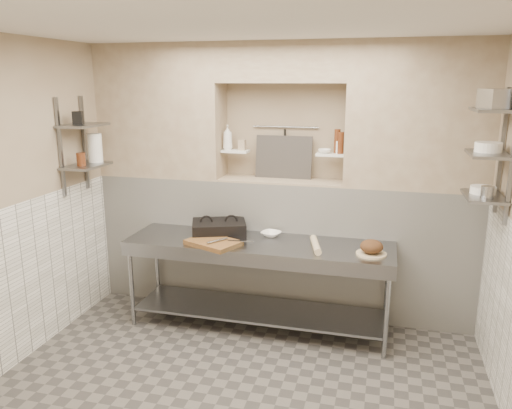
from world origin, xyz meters
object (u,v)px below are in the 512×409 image
(prep_table, at_px, (258,267))
(panini_press, at_px, (219,228))
(bowl_alcove, at_px, (324,151))
(jug_left, at_px, (95,148))
(bread_loaf, at_px, (372,246))
(bottle_soap, at_px, (228,137))
(rolling_pin, at_px, (316,245))
(cutting_board, at_px, (213,243))
(mixing_bowl, at_px, (271,234))

(prep_table, height_order, panini_press, panini_press)
(bowl_alcove, relative_size, jug_left, 0.45)
(bread_loaf, relative_size, bottle_soap, 0.79)
(panini_press, distance_m, rolling_pin, 1.02)
(panini_press, height_order, bread_loaf, panini_press)
(cutting_board, height_order, jug_left, jug_left)
(cutting_board, xyz_separation_m, bread_loaf, (1.47, 0.10, 0.06))
(panini_press, bearing_deg, bread_loaf, -28.36)
(prep_table, relative_size, bottle_soap, 9.93)
(mixing_bowl, bearing_deg, jug_left, -174.15)
(bowl_alcove, height_order, jug_left, jug_left)
(cutting_board, relative_size, mixing_bowl, 2.52)
(bottle_soap, bearing_deg, bowl_alcove, -0.02)
(jug_left, bearing_deg, bread_loaf, -2.54)
(jug_left, bearing_deg, bottle_soap, 22.54)
(prep_table, relative_size, jug_left, 8.97)
(panini_press, relative_size, bowl_alcove, 4.81)
(mixing_bowl, height_order, rolling_pin, rolling_pin)
(panini_press, relative_size, mixing_bowl, 3.31)
(mixing_bowl, bearing_deg, panini_press, -168.64)
(prep_table, relative_size, bread_loaf, 12.63)
(cutting_board, distance_m, bowl_alcove, 1.45)
(bread_loaf, bearing_deg, panini_press, 172.25)
(mixing_bowl, height_order, bowl_alcove, bowl_alcove)
(prep_table, distance_m, bottle_soap, 1.41)
(cutting_board, distance_m, mixing_bowl, 0.62)
(prep_table, xyz_separation_m, rolling_pin, (0.56, -0.03, 0.29))
(prep_table, distance_m, bread_loaf, 1.13)
(cutting_board, height_order, bowl_alcove, bowl_alcove)
(cutting_board, relative_size, bread_loaf, 2.34)
(rolling_pin, bearing_deg, jug_left, 178.19)
(rolling_pin, xyz_separation_m, bottle_soap, (-1.04, 0.59, 0.91))
(panini_press, bearing_deg, mixing_bowl, -9.25)
(bottle_soap, distance_m, bowl_alcove, 1.03)
(bread_loaf, bearing_deg, prep_table, 175.54)
(panini_press, height_order, bowl_alcove, bowl_alcove)
(mixing_bowl, bearing_deg, rolling_pin, -27.93)
(rolling_pin, distance_m, jug_left, 2.44)
(mixing_bowl, bearing_deg, bowl_alcove, 35.57)
(mixing_bowl, bearing_deg, bottle_soap, 148.78)
(cutting_board, bearing_deg, jug_left, 170.60)
(cutting_board, bearing_deg, bread_loaf, 3.79)
(bottle_soap, xyz_separation_m, jug_left, (-1.26, -0.52, -0.09))
(bowl_alcove, bearing_deg, cutting_board, -141.66)
(prep_table, distance_m, cutting_board, 0.52)
(prep_table, relative_size, cutting_board, 5.40)
(jug_left, bearing_deg, panini_press, 3.61)
(rolling_pin, relative_size, jug_left, 1.47)
(mixing_bowl, height_order, jug_left, jug_left)
(prep_table, xyz_separation_m, bottle_soap, (-0.48, 0.56, 1.20))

